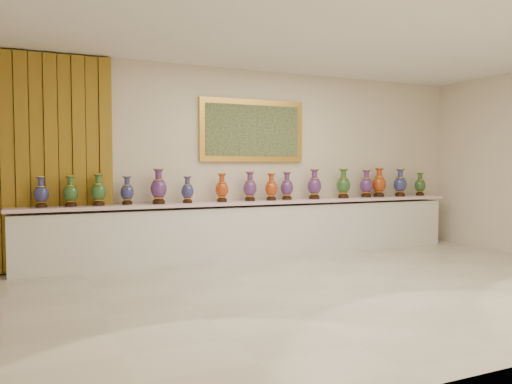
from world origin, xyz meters
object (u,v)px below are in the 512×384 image
Objects in this scene: counter at (258,229)px; vase_2 at (99,191)px; vase_1 at (71,193)px; vase_0 at (41,193)px.

counter is 2.53m from vase_2.
vase_1 is at bearing 180.00° from vase_2.
vase_2 is at bearing 0.80° from vase_0.
vase_2 is at bearing -0.00° from vase_1.
vase_2 reaches higher than counter.
vase_1 is at bearing -179.65° from counter.
vase_1 is (-2.80, -0.02, 0.65)m from counter.
counter is at bearing 0.35° from vase_1.
vase_2 reaches higher than vase_1.
vase_0 reaches higher than counter.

